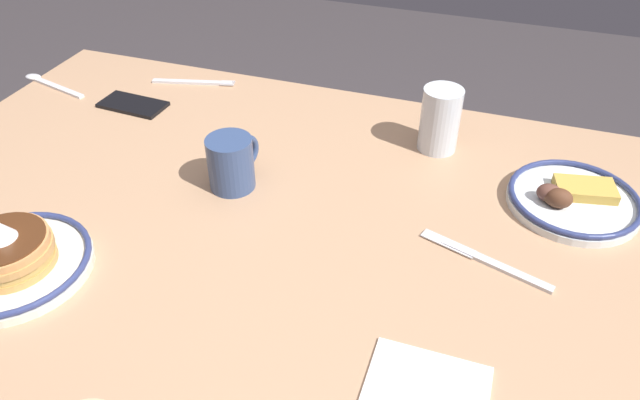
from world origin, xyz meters
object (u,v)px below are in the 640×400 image
Objects in this scene: paper_napkin at (425,398)px; tea_spoon at (46,83)px; plate_near_main at (572,199)px; butter_knife at (485,260)px; coffee_mug at (232,162)px; plate_center_pancakes at (11,258)px; cell_phone at (133,105)px; fork_far at (194,82)px; drinking_glass at (440,123)px.

paper_napkin is 0.80× the size of tea_spoon.
plate_near_main is 1.06× the size of butter_knife.
plate_near_main is 0.49m from paper_napkin.
plate_near_main is 1.47× the size of paper_napkin.
coffee_mug is 0.60× the size of tea_spoon.
cell_phone is at bearing -76.94° from plate_center_pancakes.
fork_far is (0.83, -0.20, -0.01)m from plate_near_main.
paper_napkin is 0.94m from fork_far.
fork_far is (0.26, -0.33, -0.05)m from coffee_mug.
coffee_mug is 0.52m from paper_napkin.
butter_knife is at bearing -98.81° from paper_napkin.
fork_far is at bearing -13.43° from plate_near_main.
fork_far is (0.58, -0.09, -0.05)m from drinking_glass.
tea_spoon is (0.25, -0.03, 0.00)m from cell_phone.
coffee_mug reaches higher than plate_near_main.
plate_center_pancakes is at bearing 45.17° from drinking_glass.
cell_phone is at bearing -17.52° from butter_knife.
butter_knife is 1.07m from tea_spoon.
tea_spoon reaches higher than cell_phone.
plate_center_pancakes reaches higher than fork_far.
plate_near_main is 0.90m from plate_center_pancakes.
fork_far is at bearing -114.17° from cell_phone.
cell_phone is 0.82m from butter_knife.
drinking_glass is 0.57m from paper_napkin.
tea_spoon reaches higher than paper_napkin.
plate_center_pancakes is 1.83× the size of drinking_glass.
drinking_glass is 0.60× the size of butter_knife.
butter_knife is (-0.67, -0.25, -0.02)m from plate_center_pancakes.
drinking_glass is 0.66× the size of fork_far.
plate_near_main is 1.95× the size of coffee_mug.
fork_far is at bearing -51.90° from coffee_mug.
plate_center_pancakes reaches higher than coffee_mug.
plate_center_pancakes is (0.79, 0.44, 0.01)m from plate_near_main.
drinking_glass is at bearing -134.83° from plate_center_pancakes.
plate_near_main is at bearing 156.93° from drinking_glass.
plate_center_pancakes reaches higher than paper_napkin.
coffee_mug is at bearing 13.01° from plate_near_main.
fork_far is 0.81m from butter_knife.
cell_phone is at bearing -34.76° from paper_napkin.
drinking_glass is at bearing -172.31° from cell_phone.
plate_center_pancakes is 0.38m from coffee_mug.
drinking_glass is (-0.54, -0.54, 0.03)m from plate_center_pancakes.
plate_near_main is 0.86m from fork_far.
fork_far is 0.34m from tea_spoon.
plate_near_main reaches higher than tea_spoon.
cell_phone is at bearing 174.09° from tea_spoon.
coffee_mug reaches higher than tea_spoon.
cell_phone is 0.77× the size of tea_spoon.
fork_far is at bearing -44.44° from paper_napkin.
plate_center_pancakes is at bearing 20.42° from butter_knife.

